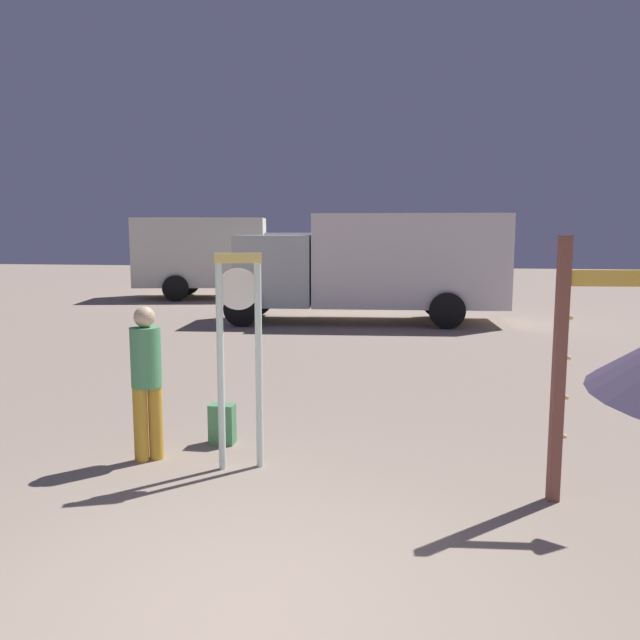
{
  "coord_description": "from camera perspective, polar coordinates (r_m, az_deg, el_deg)",
  "views": [
    {
      "loc": [
        1.08,
        -3.7,
        2.41
      ],
      "look_at": [
        -0.28,
        4.98,
        1.2
      ],
      "focal_mm": 36.36,
      "sensor_mm": 36.0,
      "label": 1
    }
  ],
  "objects": [
    {
      "name": "backpack",
      "position": [
        7.56,
        -8.59,
        -9.05
      ],
      "size": [
        0.28,
        0.22,
        0.46
      ],
      "color": "#4B8E5A",
      "rests_on": "ground_plane"
    },
    {
      "name": "ground_plane",
      "position": [
        4.55,
        -6.85,
        -24.21
      ],
      "size": [
        80.0,
        80.0,
        0.0
      ],
      "primitive_type": "plane",
      "color": "gray"
    },
    {
      "name": "box_truck_near",
      "position": [
        17.29,
        5.09,
        4.99
      ],
      "size": [
        7.37,
        2.93,
        2.85
      ],
      "color": "silver",
      "rests_on": "ground_plane"
    },
    {
      "name": "box_truck_far",
      "position": [
        23.84,
        -8.49,
        5.73
      ],
      "size": [
        7.04,
        3.68,
        2.88
      ],
      "color": "silver",
      "rests_on": "ground_plane"
    },
    {
      "name": "arrow_sign",
      "position": [
        6.11,
        23.3,
        -0.81
      ],
      "size": [
        1.0,
        0.27,
        2.37
      ],
      "color": "brown",
      "rests_on": "ground_plane"
    },
    {
      "name": "standing_clock",
      "position": [
        6.53,
        -7.12,
        -1.52
      ],
      "size": [
        0.46,
        0.23,
        2.2
      ],
      "color": "white",
      "rests_on": "ground_plane"
    },
    {
      "name": "person_near_clock",
      "position": [
        7.02,
        -15.02,
        -4.71
      ],
      "size": [
        0.31,
        0.31,
        1.64
      ],
      "color": "gold",
      "rests_on": "ground_plane"
    }
  ]
}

